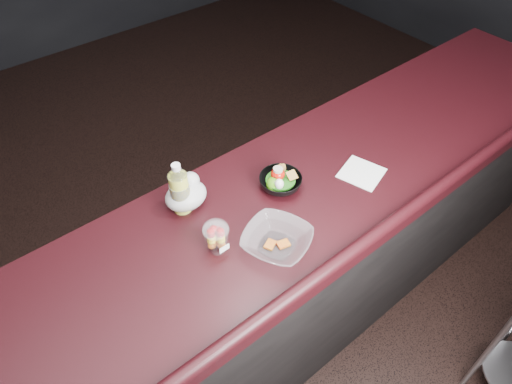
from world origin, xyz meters
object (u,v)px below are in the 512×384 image
at_px(lemonade_bottle, 180,191).
at_px(fruit_cup, 216,237).
at_px(takeout_bowl, 277,241).
at_px(snack_bowl, 280,181).
at_px(green_apple, 275,184).

bearing_deg(lemonade_bottle, fruit_cup, -91.80).
bearing_deg(takeout_bowl, snack_bowl, 46.88).
relative_size(green_apple, takeout_bowl, 0.24).
bearing_deg(snack_bowl, lemonade_bottle, 158.52).
bearing_deg(green_apple, lemonade_bottle, 157.23).
relative_size(snack_bowl, takeout_bowl, 0.60).
xyz_separation_m(lemonade_bottle, snack_bowl, (0.36, -0.14, -0.06)).
bearing_deg(takeout_bowl, lemonade_bottle, 114.39).
height_order(fruit_cup, green_apple, fruit_cup).
distance_m(lemonade_bottle, fruit_cup, 0.24).
xyz_separation_m(fruit_cup, takeout_bowl, (0.17, -0.12, -0.04)).
xyz_separation_m(green_apple, takeout_bowl, (-0.18, -0.22, -0.00)).
xyz_separation_m(fruit_cup, snack_bowl, (0.37, 0.09, -0.03)).
height_order(lemonade_bottle, fruit_cup, lemonade_bottle).
height_order(fruit_cup, snack_bowl, fruit_cup).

